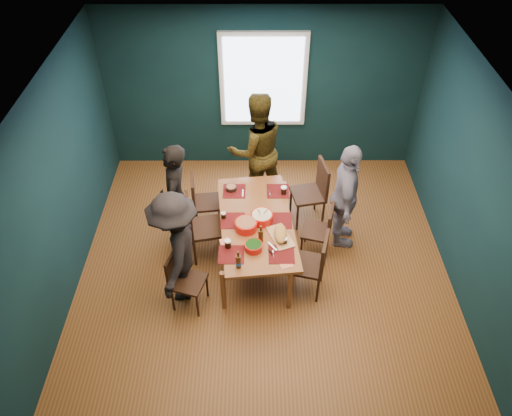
{
  "coord_description": "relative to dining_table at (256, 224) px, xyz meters",
  "views": [
    {
      "loc": [
        -0.13,
        -4.58,
        5.2
      ],
      "look_at": [
        -0.12,
        0.18,
        0.95
      ],
      "focal_mm": 35.0,
      "sensor_mm": 36.0,
      "label": 1
    }
  ],
  "objects": [
    {
      "name": "cola_glass_a",
      "position": [
        -0.35,
        -0.48,
        0.13
      ],
      "size": [
        0.08,
        0.08,
        0.11
      ],
      "color": "black",
      "rests_on": "dining_table"
    },
    {
      "name": "person_near_left",
      "position": [
        -0.97,
        -0.61,
        0.17
      ],
      "size": [
        0.66,
        1.08,
        1.63
      ],
      "primitive_type": "imported",
      "rotation": [
        0.0,
        0.0,
        4.66
      ],
      "color": "black",
      "rests_on": "floor"
    },
    {
      "name": "dining_table",
      "position": [
        0.0,
        0.0,
        0.0
      ],
      "size": [
        1.12,
        1.95,
        0.71
      ],
      "rotation": [
        0.0,
        0.0,
        0.1
      ],
      "color": "brown",
      "rests_on": "floor"
    },
    {
      "name": "bowl_herbs",
      "position": [
        -0.04,
        -0.52,
        0.12
      ],
      "size": [
        0.22,
        0.22,
        0.1
      ],
      "color": "red",
      "rests_on": "dining_table"
    },
    {
      "name": "chair_right_mid",
      "position": [
        0.9,
        0.09,
        -0.15
      ],
      "size": [
        0.47,
        0.47,
        0.84
      ],
      "rotation": [
        0.0,
        0.0,
        -0.26
      ],
      "color": "#321D10",
      "rests_on": "floor"
    },
    {
      "name": "bowl_dumpling",
      "position": [
        0.07,
        -0.0,
        0.13
      ],
      "size": [
        0.29,
        0.29,
        0.27
      ],
      "color": "red",
      "rests_on": "dining_table"
    },
    {
      "name": "person_right",
      "position": [
        1.21,
        0.35,
        0.17
      ],
      "size": [
        0.48,
        0.99,
        1.63
      ],
      "primitive_type": "imported",
      "rotation": [
        0.0,
        0.0,
        1.49
      ],
      "color": "white",
      "rests_on": "floor"
    },
    {
      "name": "cutting_board",
      "position": [
        0.3,
        -0.31,
        0.12
      ],
      "size": [
        0.37,
        0.57,
        0.12
      ],
      "rotation": [
        0.0,
        0.0,
        0.36
      ],
      "color": "tan",
      "rests_on": "dining_table"
    },
    {
      "name": "bowl_salad",
      "position": [
        -0.13,
        -0.15,
        0.13
      ],
      "size": [
        0.29,
        0.29,
        0.12
      ],
      "color": "red",
      "rests_on": "dining_table"
    },
    {
      "name": "napkin_b",
      "position": [
        -0.4,
        -0.39,
        0.07
      ],
      "size": [
        0.15,
        0.15,
        0.0
      ],
      "primitive_type": "cube",
      "rotation": [
        0.0,
        0.0,
        0.26
      ],
      "color": "#F28666",
      "rests_on": "dining_table"
    },
    {
      "name": "person_far_left",
      "position": [
        -1.09,
        0.35,
        0.17
      ],
      "size": [
        0.41,
        0.61,
        1.63
      ],
      "primitive_type": "imported",
      "rotation": [
        0.0,
        0.0,
        4.68
      ],
      "color": "black",
      "rests_on": "floor"
    },
    {
      "name": "chair_right_far",
      "position": [
        0.85,
        0.82,
        -0.05
      ],
      "size": [
        0.54,
        0.54,
        1.01
      ],
      "rotation": [
        0.0,
        0.0,
        0.2
      ],
      "color": "#321D10",
      "rests_on": "floor"
    },
    {
      "name": "napkin_a",
      "position": [
        0.37,
        -0.0,
        0.07
      ],
      "size": [
        0.21,
        0.21,
        0.0
      ],
      "primitive_type": "cube",
      "rotation": [
        0.0,
        0.0,
        0.4
      ],
      "color": "#F28666",
      "rests_on": "dining_table"
    },
    {
      "name": "cola_glass_d",
      "position": [
        -0.43,
        0.05,
        0.12
      ],
      "size": [
        0.07,
        0.07,
        0.09
      ],
      "color": "black",
      "rests_on": "dining_table"
    },
    {
      "name": "napkin_c",
      "position": [
        0.35,
        -0.75,
        0.07
      ],
      "size": [
        0.19,
        0.19,
        0.0
      ],
      "primitive_type": "cube",
      "rotation": [
        0.0,
        0.0,
        0.33
      ],
      "color": "#F28666",
      "rests_on": "dining_table"
    },
    {
      "name": "chair_left_far",
      "position": [
        -0.8,
        0.68,
        -0.13
      ],
      "size": [
        0.44,
        0.44,
        0.88
      ],
      "rotation": [
        0.0,
        0.0,
        0.11
      ],
      "color": "#321D10",
      "rests_on": "floor"
    },
    {
      "name": "chair_right_near",
      "position": [
        0.73,
        -0.57,
        -0.09
      ],
      "size": [
        0.52,
        0.52,
        0.95
      ],
      "rotation": [
        0.0,
        0.0,
        -0.26
      ],
      "color": "#321D10",
      "rests_on": "floor"
    },
    {
      "name": "chair_left_mid",
      "position": [
        -0.77,
        0.08,
        -0.05
      ],
      "size": [
        0.54,
        0.54,
        1.01
      ],
      "rotation": [
        0.0,
        0.0,
        0.2
      ],
      "color": "#321D10",
      "rests_on": "floor"
    },
    {
      "name": "cola_glass_c",
      "position": [
        0.39,
        0.56,
        0.13
      ],
      "size": [
        0.08,
        0.08,
        0.11
      ],
      "color": "black",
      "rests_on": "dining_table"
    },
    {
      "name": "beer_bottle_a",
      "position": [
        -0.21,
        -0.81,
        0.16
      ],
      "size": [
        0.07,
        0.07,
        0.26
      ],
      "color": "#401F0B",
      "rests_on": "dining_table"
    },
    {
      "name": "cola_glass_b",
      "position": [
        0.36,
        -0.42,
        0.12
      ],
      "size": [
        0.07,
        0.07,
        0.09
      ],
      "color": "black",
      "rests_on": "dining_table"
    },
    {
      "name": "chair_left_near",
      "position": [
        -0.92,
        -0.76,
        -0.14
      ],
      "size": [
        0.48,
        0.48,
        0.86
      ],
      "rotation": [
        0.0,
        0.0,
        -0.3
      ],
      "color": "#321D10",
      "rests_on": "floor"
    },
    {
      "name": "small_bowl",
      "position": [
        -0.35,
        0.64,
        0.1
      ],
      "size": [
        0.16,
        0.16,
        0.07
      ],
      "color": "black",
      "rests_on": "dining_table"
    },
    {
      "name": "room",
      "position": [
        0.11,
        0.07,
        0.73
      ],
      "size": [
        5.01,
        5.01,
        2.71
      ],
      "color": "#95592B",
      "rests_on": "ground"
    },
    {
      "name": "person_back",
      "position": [
        0.01,
        1.34,
        0.27
      ],
      "size": [
        1.06,
        0.94,
        1.82
      ],
      "primitive_type": "imported",
      "rotation": [
        0.0,
        0.0,
        3.47
      ],
      "color": "black",
      "rests_on": "floor"
    },
    {
      "name": "beer_bottle_b",
      "position": [
        0.06,
        -0.37,
        0.17
      ],
      "size": [
        0.07,
        0.07,
        0.25
      ],
      "color": "#401F0B",
      "rests_on": "dining_table"
    }
  ]
}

